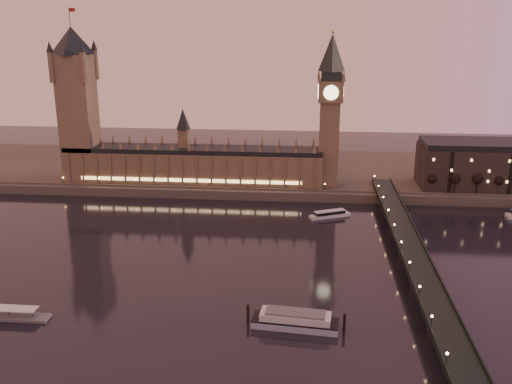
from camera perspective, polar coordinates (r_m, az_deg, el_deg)
ground at (r=289.52m, az=-3.03°, el=-6.96°), size 700.00×700.00×0.00m
far_embankment at (r=441.87m, az=3.83°, el=1.98°), size 560.00×130.00×6.00m
palace_of_westminster at (r=402.29m, az=-6.33°, el=3.15°), size 180.00×26.62×52.00m
victoria_tower at (r=417.48m, az=-17.49°, el=9.15°), size 31.68×31.68×118.00m
big_ben at (r=386.65m, az=7.44°, el=8.93°), size 17.68×17.68×104.00m
westminster_bridge at (r=289.55m, az=15.33°, el=-6.39°), size 13.20×260.00×15.30m
bare_tree_0 at (r=393.35m, az=17.13°, el=1.21°), size 6.18×6.18×12.57m
bare_tree_1 at (r=396.70m, az=19.20°, el=1.15°), size 6.18×6.18×12.57m
bare_tree_2 at (r=400.56m, az=21.24°, el=1.08°), size 6.18×6.18×12.57m
bare_tree_3 at (r=404.92m, az=23.23°, el=1.01°), size 6.18×6.18×12.57m
cruise_boat_a at (r=353.74m, az=7.38°, el=-2.21°), size 25.81×15.81×4.13m
moored_barge at (r=231.67m, az=3.96°, el=-12.66°), size 39.52×12.99×7.28m
pontoon_pier at (r=260.67m, az=-24.24°, el=-11.15°), size 40.94×6.82×10.92m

